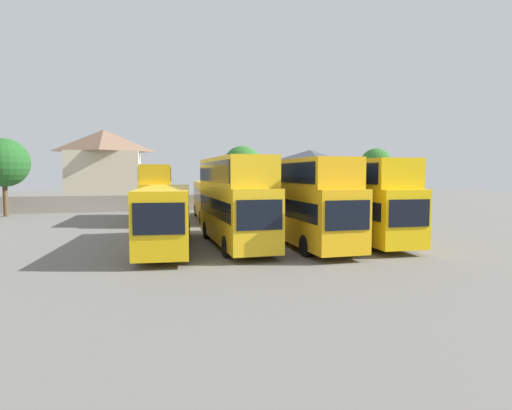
{
  "coord_description": "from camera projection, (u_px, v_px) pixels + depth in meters",
  "views": [
    {
      "loc": [
        -6.16,
        -24.39,
        4.23
      ],
      "look_at": [
        0.0,
        3.0,
        2.14
      ],
      "focal_mm": 30.02,
      "sensor_mm": 36.0,
      "label": 1
    }
  ],
  "objects": [
    {
      "name": "bus_8",
      "position": [
        295.0,
        189.0,
        41.29
      ],
      "size": [
        2.91,
        11.89,
        4.81
      ],
      "rotation": [
        0.0,
        0.0,
        -1.54
      ],
      "color": "yellow",
      "rests_on": "ground"
    },
    {
      "name": "bus_1",
      "position": [
        166.0,
        214.0,
        24.0
      ],
      "size": [
        3.27,
        11.56,
        3.45
      ],
      "rotation": [
        0.0,
        0.0,
        -1.64
      ],
      "color": "yellow",
      "rests_on": "ground"
    },
    {
      "name": "tree_right_of_lot",
      "position": [
        4.0,
        163.0,
        41.49
      ],
      "size": [
        4.73,
        4.73,
        7.62
      ],
      "color": "brown",
      "rests_on": "ground"
    },
    {
      "name": "depot_boundary_wall",
      "position": [
        215.0,
        202.0,
        49.3
      ],
      "size": [
        56.0,
        0.5,
        1.8
      ],
      "primitive_type": "cube",
      "color": "gray",
      "rests_on": "ground"
    },
    {
      "name": "bus_4",
      "position": [
        356.0,
        196.0,
        26.87
      ],
      "size": [
        2.67,
        11.61,
        5.02
      ],
      "rotation": [
        0.0,
        0.0,
        -1.57
      ],
      "color": "yellow",
      "rests_on": "ground"
    },
    {
      "name": "bus_7",
      "position": [
        241.0,
        189.0,
        39.59
      ],
      "size": [
        3.06,
        11.65,
        4.97
      ],
      "rotation": [
        0.0,
        0.0,
        -1.63
      ],
      "color": "yellow",
      "rests_on": "ground"
    },
    {
      "name": "bus_2",
      "position": [
        234.0,
        196.0,
        24.85
      ],
      "size": [
        3.02,
        10.79,
        5.12
      ],
      "rotation": [
        0.0,
        0.0,
        -1.52
      ],
      "color": "yellow",
      "rests_on": "ground"
    },
    {
      "name": "bus_6",
      "position": [
        212.0,
        198.0,
        38.94
      ],
      "size": [
        2.85,
        11.32,
        3.43
      ],
      "rotation": [
        0.0,
        0.0,
        -1.59
      ],
      "color": "gold",
      "rests_on": "ground"
    },
    {
      "name": "house_terrace_centre",
      "position": [
        310.0,
        176.0,
        61.16
      ],
      "size": [
        9.23,
        6.4,
        7.53
      ],
      "color": "#9E7A60",
      "rests_on": "ground"
    },
    {
      "name": "bus_5",
      "position": [
        157.0,
        190.0,
        37.96
      ],
      "size": [
        2.73,
        10.9,
        4.91
      ],
      "rotation": [
        0.0,
        0.0,
        -1.59
      ],
      "color": "yellow",
      "rests_on": "ground"
    },
    {
      "name": "house_terrace_left",
      "position": [
        104.0,
        167.0,
        54.38
      ],
      "size": [
        9.08,
        6.86,
        9.73
      ],
      "color": "beige",
      "rests_on": "ground"
    },
    {
      "name": "tree_behind_wall",
      "position": [
        242.0,
        166.0,
        52.23
      ],
      "size": [
        4.79,
        4.79,
        7.55
      ],
      "color": "brown",
      "rests_on": "ground"
    },
    {
      "name": "bus_3",
      "position": [
        301.0,
        197.0,
        25.38
      ],
      "size": [
        3.11,
        11.75,
        5.02
      ],
      "rotation": [
        0.0,
        0.0,
        -1.52
      ],
      "color": "#F3AD15",
      "rests_on": "ground"
    },
    {
      "name": "ground",
      "position": [
        223.0,
        215.0,
        42.91
      ],
      "size": [
        140.0,
        140.0,
        0.0
      ],
      "primitive_type": "plane",
      "color": "slate"
    },
    {
      "name": "tree_left_of_lot",
      "position": [
        376.0,
        165.0,
        51.23
      ],
      "size": [
        3.82,
        3.82,
        7.2
      ],
      "color": "brown",
      "rests_on": "ground"
    }
  ]
}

